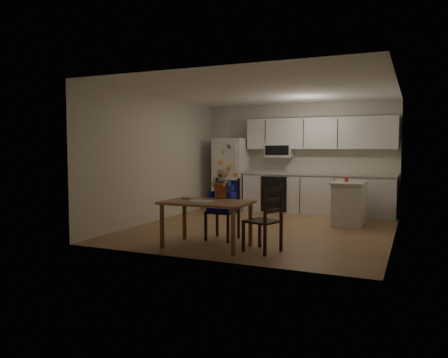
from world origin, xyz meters
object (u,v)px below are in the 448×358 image
Objects in this scene: chair_side at (268,215)px; kitchen_island at (350,203)px; refrigerator at (231,174)px; red_cup at (346,179)px; dining_table at (207,207)px; chair_booster at (224,196)px.

kitchen_island is at bearing -175.45° from chair_side.
refrigerator is 1.79× the size of chair_side.
refrigerator is 18.69× the size of red_cup.
chair_side is at bearing 1.22° from dining_table.
refrigerator is 3.57m from chair_booster.
refrigerator reaches higher than chair_side.
chair_booster is (0.00, 0.62, 0.11)m from dining_table.
chair_booster is at bearing -104.16° from chair_side.
kitchen_island is 2.85m from chair_booster.
chair_booster is at bearing -125.17° from red_cup.
refrigerator is 1.47× the size of chair_booster.
refrigerator is 4.52m from chair_side.
chair_booster is 1.22× the size of chair_side.
chair_side is (2.22, -3.92, -0.31)m from refrigerator.
red_cup is (-0.06, -0.05, 0.45)m from kitchen_island.
dining_table is at bearing -72.01° from refrigerator.
refrigerator is at bearing 107.99° from dining_table.
chair_side reaches higher than kitchen_island.
kitchen_island is (2.93, -1.02, -0.44)m from refrigerator.
red_cup reaches higher than kitchen_island.
kitchen_island is at bearing 60.48° from dining_table.
chair_side is at bearing -29.84° from chair_booster.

